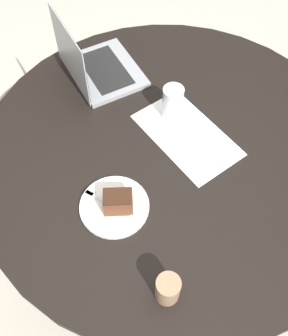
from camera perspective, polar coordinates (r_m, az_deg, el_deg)
The scene contains 9 objects.
ground_plane at distance 1.99m, azimuth 2.61°, elevation -10.15°, with size 12.00×12.00×0.00m, color #B7AD9E.
dining_table at distance 1.42m, azimuth 3.59°, elevation 0.26°, with size 1.29×1.29×0.77m.
paper_document at distance 1.35m, azimuth 6.22°, elevation 4.80°, with size 0.42×0.33×0.00m.
plate at distance 1.19m, azimuth -4.31°, elevation -5.58°, with size 0.21×0.21×0.01m.
cake_slice at distance 1.15m, azimuth -3.78°, elevation -4.89°, with size 0.08×0.10×0.07m.
fork at distance 1.19m, azimuth -5.79°, elevation -4.71°, with size 0.13×0.14×0.00m.
coffee_glass at distance 1.05m, azimuth 3.47°, elevation -17.12°, with size 0.06×0.06×0.09m.
water_glass at distance 1.36m, azimuth 4.17°, elevation 9.39°, with size 0.07×0.07×0.13m.
laptop at distance 1.52m, azimuth -6.96°, elevation 14.37°, with size 0.34×0.30×0.25m.
Camera 1 is at (-0.73, 0.30, 1.82)m, focal length 42.00 mm.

